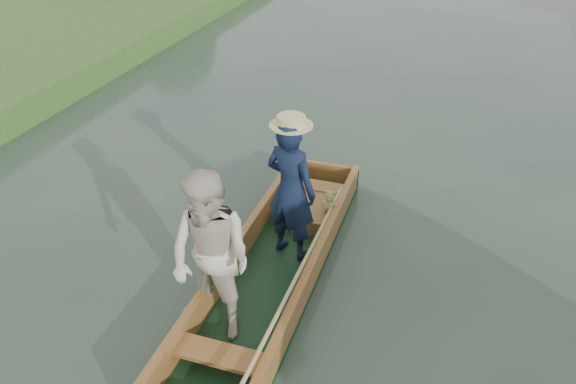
% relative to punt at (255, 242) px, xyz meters
% --- Properties ---
extents(ground, '(120.00, 120.00, 0.00)m').
position_rel_punt_xyz_m(ground, '(0.11, 0.30, -0.77)').
color(ground, '#283D30').
rests_on(ground, ground).
extents(punt, '(1.41, 5.00, 2.05)m').
position_rel_punt_xyz_m(punt, '(0.00, 0.00, 0.00)').
color(punt, black).
rests_on(punt, ground).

